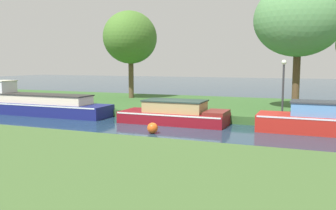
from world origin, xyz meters
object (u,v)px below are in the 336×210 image
at_px(navy_narrowboat, 39,104).
at_px(mooring_post_near, 177,107).
at_px(maroon_cruiser, 175,114).
at_px(channel_buoy, 153,128).
at_px(willow_tree_left, 130,38).
at_px(lamp_post, 283,80).
at_px(willow_tree_centre, 298,19).

relative_size(navy_narrowboat, mooring_post_near, 14.91).
relative_size(maroon_cruiser, channel_buoy, 11.56).
height_order(maroon_cruiser, channel_buoy, maroon_cruiser).
height_order(willow_tree_left, mooring_post_near, willow_tree_left).
bearing_deg(willow_tree_left, channel_buoy, -58.02).
relative_size(mooring_post_near, channel_buoy, 1.26).
distance_m(navy_narrowboat, mooring_post_near, 8.23).
xyz_separation_m(lamp_post, channel_buoy, (-4.91, -4.88, -1.91)).
bearing_deg(lamp_post, maroon_cruiser, -156.69).
height_order(navy_narrowboat, willow_tree_centre, willow_tree_centre).
bearing_deg(willow_tree_centre, willow_tree_left, 165.25).
bearing_deg(willow_tree_left, lamp_post, -24.68).
relative_size(willow_tree_left, mooring_post_near, 10.98).
bearing_deg(maroon_cruiser, willow_tree_centre, 37.51).
distance_m(willow_tree_left, willow_tree_centre, 12.09).
xyz_separation_m(willow_tree_centre, mooring_post_near, (-5.81, -2.99, -4.60)).
bearing_deg(navy_narrowboat, willow_tree_left, 72.62).
relative_size(willow_tree_left, lamp_post, 2.33).
height_order(navy_narrowboat, channel_buoy, navy_narrowboat).
distance_m(lamp_post, channel_buoy, 7.18).
xyz_separation_m(maroon_cruiser, willow_tree_centre, (5.45, 4.18, 4.82)).
bearing_deg(willow_tree_centre, mooring_post_near, -152.73).
bearing_deg(channel_buoy, navy_narrowboat, 162.06).
relative_size(willow_tree_centre, mooring_post_near, 11.89).
bearing_deg(maroon_cruiser, navy_narrowboat, 180.00).
height_order(willow_tree_left, lamp_post, willow_tree_left).
distance_m(willow_tree_left, channel_buoy, 12.67).
xyz_separation_m(maroon_cruiser, mooring_post_near, (-0.36, 1.19, 0.22)).
distance_m(willow_tree_centre, lamp_post, 3.80).
bearing_deg(mooring_post_near, maroon_cruiser, -73.05).
bearing_deg(navy_narrowboat, lamp_post, 8.98).
bearing_deg(willow_tree_left, mooring_post_near, -45.92).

